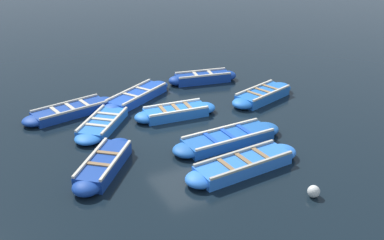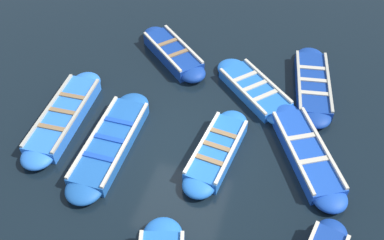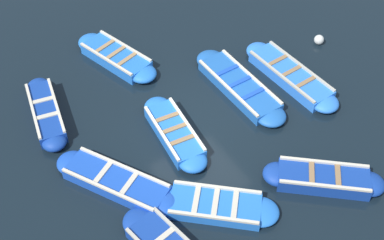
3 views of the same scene
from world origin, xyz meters
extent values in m
plane|color=black|center=(0.00, 0.00, 0.00)|extent=(120.00, 120.00, 0.00)
ellipsoid|color=blue|center=(-0.43, 2.67, 0.18)|extent=(1.10, 1.12, 0.37)
cube|color=#1947B7|center=(-3.13, -0.68, 0.17)|extent=(2.19, 2.93, 0.33)
ellipsoid|color=#1947B7|center=(-3.84, 0.56, 0.17)|extent=(1.15, 1.16, 0.33)
ellipsoid|color=#1947B7|center=(-2.43, -1.92, 0.17)|extent=(1.15, 1.16, 0.33)
cube|color=beige|center=(-3.49, -0.88, 0.37)|extent=(1.44, 2.47, 0.07)
cube|color=beige|center=(-2.78, -0.48, 0.37)|extent=(1.44, 2.47, 0.07)
cube|color=beige|center=(-3.33, -0.33, 0.35)|extent=(0.76, 0.51, 0.04)
cube|color=beige|center=(-2.94, -1.03, 0.35)|extent=(0.76, 0.51, 0.04)
cube|color=navy|center=(-2.97, -3.44, 0.16)|extent=(1.40, 2.87, 0.31)
ellipsoid|color=navy|center=(-3.20, -2.09, 0.16)|extent=(1.01, 1.04, 0.31)
ellipsoid|color=navy|center=(-2.73, -4.79, 0.16)|extent=(1.01, 1.04, 0.31)
cube|color=#B2AD9E|center=(-3.40, -3.52, 0.35)|extent=(0.54, 2.67, 0.07)
cube|color=#B2AD9E|center=(-2.54, -3.37, 0.35)|extent=(0.54, 2.67, 0.07)
cube|color=beige|center=(-3.07, -2.87, 0.33)|extent=(0.84, 0.28, 0.04)
cube|color=beige|center=(-2.97, -3.44, 0.33)|extent=(0.84, 0.28, 0.04)
cube|color=beige|center=(-2.87, -4.02, 0.33)|extent=(0.84, 0.28, 0.04)
ellipsoid|color=navy|center=(-3.95, 1.52, 0.19)|extent=(0.84, 0.85, 0.39)
cube|color=#1E59AD|center=(1.80, 0.52, 0.16)|extent=(1.04, 3.06, 0.33)
ellipsoid|color=#1E59AD|center=(1.78, 2.04, 0.16)|extent=(0.93, 0.96, 0.33)
ellipsoid|color=#1E59AD|center=(1.82, -1.01, 0.16)|extent=(0.93, 0.96, 0.33)
cube|color=beige|center=(1.34, 0.51, 0.36)|extent=(0.12, 2.99, 0.07)
cube|color=beige|center=(2.26, 0.52, 0.36)|extent=(0.12, 2.99, 0.07)
cube|color=#1947B7|center=(1.79, 1.17, 0.35)|extent=(0.88, 0.15, 0.04)
cube|color=#1947B7|center=(1.80, 0.52, 0.35)|extent=(0.88, 0.15, 0.04)
cube|color=#1947B7|center=(1.81, -0.13, 0.35)|extent=(0.88, 0.15, 0.04)
cube|color=blue|center=(3.44, 0.00, 0.18)|extent=(1.08, 3.04, 0.36)
ellipsoid|color=blue|center=(3.37, 1.50, 0.18)|extent=(0.90, 0.92, 0.36)
ellipsoid|color=blue|center=(3.52, -1.49, 0.18)|extent=(0.90, 0.92, 0.36)
cube|color=#B2AD9E|center=(3.02, -0.02, 0.40)|extent=(0.23, 2.94, 0.07)
cube|color=#B2AD9E|center=(3.87, 0.02, 0.40)|extent=(0.23, 2.94, 0.07)
cube|color=olive|center=(3.41, 0.64, 0.38)|extent=(0.82, 0.18, 0.04)
cube|color=olive|center=(3.44, 0.00, 0.38)|extent=(0.82, 0.18, 0.04)
cube|color=olive|center=(3.48, -0.63, 0.38)|extent=(0.82, 0.18, 0.04)
cube|color=navy|center=(1.50, -3.61, 0.20)|extent=(2.38, 2.23, 0.39)
ellipsoid|color=navy|center=(0.60, -2.83, 0.20)|extent=(1.14, 1.14, 0.39)
ellipsoid|color=navy|center=(2.41, -4.40, 0.20)|extent=(1.14, 1.14, 0.39)
cube|color=beige|center=(1.25, -3.91, 0.43)|extent=(1.83, 1.60, 0.07)
cube|color=beige|center=(1.76, -3.32, 0.43)|extent=(1.83, 1.60, 0.07)
cube|color=olive|center=(1.25, -3.39, 0.41)|extent=(0.61, 0.67, 0.04)
cube|color=olive|center=(1.76, -3.84, 0.41)|extent=(0.61, 0.67, 0.04)
cube|color=blue|center=(-1.36, -2.71, 0.14)|extent=(2.40, 2.30, 0.28)
ellipsoid|color=blue|center=(-2.22, -1.93, 0.14)|extent=(1.32, 1.31, 0.28)
ellipsoid|color=blue|center=(-0.50, -3.49, 0.14)|extent=(1.32, 1.31, 0.28)
cube|color=beige|center=(-1.67, -3.05, 0.32)|extent=(1.75, 1.59, 0.07)
cube|color=beige|center=(-1.05, -2.37, 0.32)|extent=(1.75, 1.59, 0.07)
cube|color=beige|center=(-1.73, -2.38, 0.30)|extent=(0.69, 0.74, 0.04)
cube|color=beige|center=(-1.36, -2.71, 0.30)|extent=(0.69, 0.74, 0.04)
cube|color=beige|center=(-0.99, -3.04, 0.30)|extent=(0.69, 0.74, 0.04)
cube|color=blue|center=(-0.92, -0.04, 0.17)|extent=(1.14, 2.40, 0.35)
ellipsoid|color=blue|center=(-0.80, 1.11, 0.17)|extent=(0.90, 0.92, 0.35)
ellipsoid|color=blue|center=(-1.05, -1.19, 0.17)|extent=(0.90, 0.92, 0.35)
cube|color=silver|center=(-1.32, 0.01, 0.38)|extent=(0.33, 2.26, 0.07)
cube|color=silver|center=(-0.53, -0.08, 0.38)|extent=(0.33, 2.26, 0.07)
cube|color=olive|center=(-0.87, 0.45, 0.37)|extent=(0.79, 0.23, 0.04)
cube|color=olive|center=(-0.92, -0.04, 0.37)|extent=(0.79, 0.23, 0.04)
cube|color=olive|center=(-0.98, -0.53, 0.37)|extent=(0.79, 0.23, 0.04)
camera|label=1|loc=(12.76, -6.77, 6.96)|focal=42.00mm
camera|label=2|loc=(-2.57, 7.35, 8.93)|focal=42.00mm
camera|label=3|loc=(-6.09, -8.84, 11.60)|focal=50.00mm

